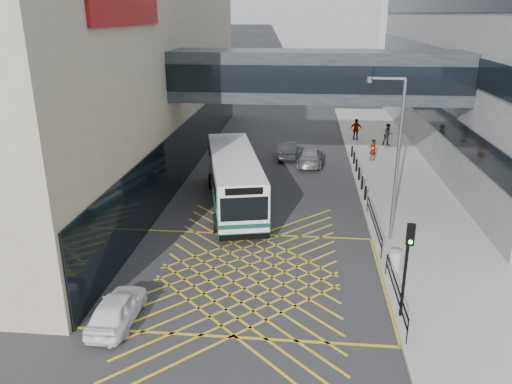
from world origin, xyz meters
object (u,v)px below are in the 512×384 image
(car_white, at_px, (117,308))
(traffic_light, at_px, (407,257))
(car_dark, at_px, (287,149))
(litter_bin, at_px, (395,261))
(bus, at_px, (234,178))
(pedestrian_a, at_px, (373,150))
(street_lamp, at_px, (395,151))
(car_silver, at_px, (310,156))
(pedestrian_c, at_px, (356,130))
(pedestrian_b, at_px, (388,135))

(car_white, distance_m, traffic_light, 11.02)
(car_dark, height_order, litter_bin, car_dark)
(litter_bin, bearing_deg, bus, 137.18)
(car_dark, xyz_separation_m, litter_bin, (5.56, -18.87, -0.06))
(car_white, bearing_deg, pedestrian_a, -117.28)
(car_white, xyz_separation_m, street_lamp, (11.23, 8.28, 4.21))
(bus, relative_size, car_white, 3.03)
(car_silver, xyz_separation_m, litter_bin, (3.71, -17.00, -0.09))
(car_dark, height_order, traffic_light, traffic_light)
(street_lamp, relative_size, pedestrian_a, 4.77)
(street_lamp, height_order, pedestrian_a, street_lamp)
(street_lamp, bearing_deg, bus, 154.62)
(traffic_light, bearing_deg, bus, 124.81)
(bus, relative_size, car_silver, 2.60)
(car_silver, bearing_deg, pedestrian_c, -114.39)
(car_white, relative_size, pedestrian_c, 2.01)
(litter_bin, relative_size, pedestrian_a, 0.53)
(bus, relative_size, pedestrian_c, 6.10)
(bus, bearing_deg, traffic_light, -68.04)
(street_lamp, bearing_deg, pedestrian_b, 83.70)
(traffic_light, height_order, pedestrian_b, traffic_light)
(car_white, xyz_separation_m, pedestrian_b, (14.17, 28.02, 0.50))
(car_white, bearing_deg, car_silver, -107.86)
(car_dark, bearing_deg, traffic_light, 102.13)
(bus, relative_size, traffic_light, 3.01)
(car_white, relative_size, traffic_light, 0.99)
(car_silver, height_order, street_lamp, street_lamp)
(bus, bearing_deg, car_silver, 50.28)
(bus, xyz_separation_m, pedestrian_a, (9.55, 10.35, -0.71))
(bus, distance_m, car_white, 13.06)
(car_dark, distance_m, litter_bin, 19.68)
(street_lamp, relative_size, litter_bin, 8.98)
(car_white, bearing_deg, pedestrian_c, -110.50)
(car_silver, height_order, traffic_light, traffic_light)
(pedestrian_c, bearing_deg, litter_bin, 98.42)
(traffic_light, relative_size, litter_bin, 4.30)
(traffic_light, height_order, pedestrian_a, traffic_light)
(car_white, height_order, street_lamp, street_lamp)
(traffic_light, relative_size, pedestrian_a, 2.28)
(traffic_light, distance_m, pedestrian_c, 28.72)
(bus, relative_size, pedestrian_b, 6.15)
(car_dark, relative_size, pedestrian_c, 2.23)
(street_lamp, bearing_deg, pedestrian_a, 88.19)
(car_white, distance_m, car_silver, 23.17)
(pedestrian_a, distance_m, pedestrian_b, 5.30)
(car_silver, distance_m, street_lamp, 14.80)
(pedestrian_a, bearing_deg, car_white, 28.59)
(traffic_light, xyz_separation_m, litter_bin, (0.34, 3.78, -2.09))
(pedestrian_a, xyz_separation_m, pedestrian_b, (1.91, 4.95, 0.10))
(bus, bearing_deg, car_dark, 62.86)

